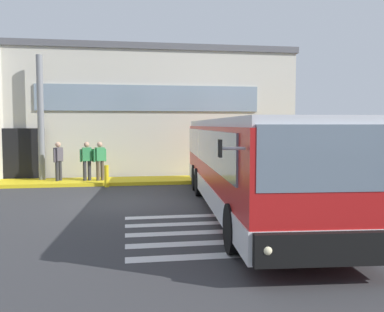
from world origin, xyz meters
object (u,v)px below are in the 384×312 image
Objects in this scene: passenger_by_doorway at (87,159)px; passenger_at_curb_edge at (100,159)px; bus_main_foreground at (248,166)px; safety_bollard_yellow at (107,176)px; entry_support_column at (41,118)px; passenger_near_column at (58,159)px.

passenger_by_doorway is 1.00× the size of passenger_at_curb_edge.
bus_main_foreground is 7.09m from safety_bollard_yellow.
entry_support_column is 3.24× the size of passenger_at_curb_edge.
passenger_near_column is at bearing -37.80° from entry_support_column.
passenger_near_column is at bearing 174.51° from passenger_at_curb_edge.
bus_main_foreground is 7.27× the size of passenger_at_curb_edge.
safety_bollard_yellow is at bearing -50.21° from passenger_by_doorway.
entry_support_column is at bearing 159.34° from passenger_by_doorway.
entry_support_column is at bearing 134.67° from bus_main_foreground.
entry_support_column is 3.22m from passenger_at_curb_edge.
safety_bollard_yellow is at bearing -32.05° from entry_support_column.
passenger_by_doorway is 1.86× the size of safety_bollard_yellow.
passenger_near_column is at bearing 173.58° from passenger_by_doorway.
entry_support_column is 0.45× the size of bus_main_foreground.
passenger_at_curb_edge is 1.86× the size of safety_bollard_yellow.
bus_main_foreground is 8.04m from passenger_at_curb_edge.
passenger_by_doorway is at bearing -6.42° from passenger_near_column.
safety_bollard_yellow is (0.87, -1.04, -0.63)m from passenger_by_doorway.
entry_support_column is 2.79m from passenger_by_doorway.
passenger_at_curb_edge is (2.56, -0.79, -1.79)m from entry_support_column.
entry_support_column reaches higher than safety_bollard_yellow.
passenger_near_column is 1.77m from passenger_at_curb_edge.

